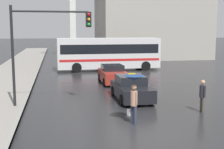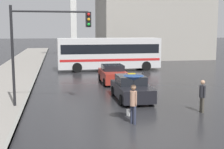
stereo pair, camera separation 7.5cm
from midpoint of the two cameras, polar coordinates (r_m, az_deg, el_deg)
name	(u,v)px [view 2 (the right image)]	position (r m, az deg, el deg)	size (l,w,h in m)	color
ground_plane	(135,137)	(12.40, 4.39, -11.31)	(300.00, 300.00, 0.00)	#262628
taxi	(131,89)	(18.67, 3.65, -2.58)	(1.91, 4.21, 1.59)	black
sedan_red	(113,74)	(24.47, 0.26, 0.01)	(1.91, 4.05, 1.42)	#A52D23
city_bus	(109,52)	(32.26, -0.50, 4.06)	(10.53, 2.85, 3.31)	silver
pedestrian_with_umbrella	(133,87)	(13.63, 4.10, -2.31)	(0.91, 0.91, 2.16)	#2D3347
pedestrian_man	(202,93)	(16.30, 16.31, -3.34)	(0.32, 0.46, 1.66)	#4C473D
traffic_light	(46,37)	(16.70, -11.92, 6.79)	(4.15, 0.38, 5.38)	black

